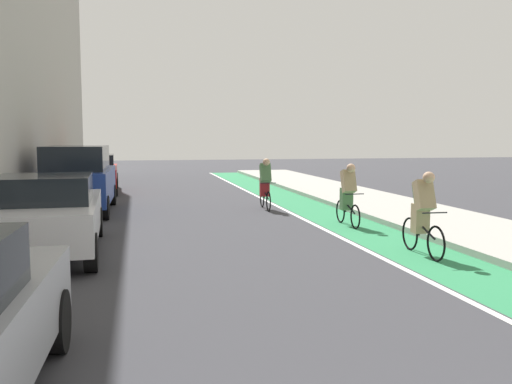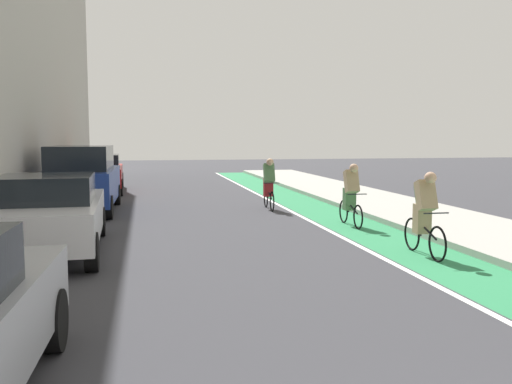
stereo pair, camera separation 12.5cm
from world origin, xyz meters
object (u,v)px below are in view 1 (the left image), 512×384
cyclist_trailing (348,193)px  cyclist_far (265,182)px  parked_sedan_white (46,214)px  parked_sedan_red (94,173)px  cyclist_mid (423,211)px  parked_suv_blue (78,178)px

cyclist_trailing → cyclist_far: size_ratio=0.99×
parked_sedan_white → cyclist_trailing: size_ratio=2.77×
cyclist_trailing → parked_sedan_red: bearing=124.1°
cyclist_trailing → parked_sedan_white: bearing=-163.3°
cyclist_trailing → cyclist_mid: bearing=-88.7°
parked_sedan_white → cyclist_far: bearing=45.2°
cyclist_mid → cyclist_far: (-1.41, 7.18, -0.00)m
parked_sedan_red → parked_suv_blue: bearing=-90.0°
parked_suv_blue → cyclist_mid: bearing=-47.4°
cyclist_mid → cyclist_trailing: bearing=91.3°
parked_sedan_red → cyclist_trailing: bearing=-55.9°
parked_sedan_red → cyclist_trailing: cyclist_trailing is taller
cyclist_mid → cyclist_trailing: cyclist_mid is taller
parked_suv_blue → parked_sedan_red: size_ratio=0.93×
cyclist_far → parked_sedan_white: bearing=-134.8°
parked_sedan_white → cyclist_mid: size_ratio=2.69×
parked_sedan_white → parked_suv_blue: 6.04m
parked_sedan_red → cyclist_far: size_ratio=2.91×
parked_suv_blue → parked_sedan_red: bearing=90.0°
parked_sedan_red → cyclist_far: bearing=-50.0°
parked_sedan_red → cyclist_far: cyclist_far is taller
cyclist_far → parked_suv_blue: bearing=175.7°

